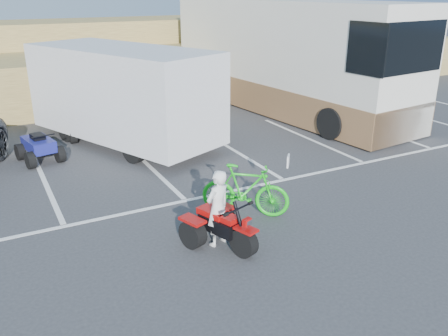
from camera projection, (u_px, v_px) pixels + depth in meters
name	position (u px, v px, depth m)	size (l,w,h in m)	color
ground	(237.00, 249.00, 8.86)	(100.00, 100.00, 0.00)	#343437
parking_stripes	(191.00, 171.00, 12.60)	(28.00, 5.16, 0.01)	white
grass_embankment	(69.00, 63.00, 21.17)	(40.00, 8.50, 3.10)	olive
red_trike_atv	(224.00, 246.00, 8.94)	(1.09, 1.45, 0.94)	#A60B09
rider	(218.00, 208.00, 8.77)	(0.55, 0.36, 1.49)	white
green_dirt_bike	(245.00, 190.00, 10.01)	(0.53, 1.88, 1.13)	#14BF19
cargo_trailer	(123.00, 93.00, 14.33)	(4.79, 6.76, 2.93)	silver
rv_motorhome	(284.00, 64.00, 18.45)	(4.12, 11.63, 4.09)	silver
quad_atv_blue	(41.00, 161.00, 13.35)	(1.00, 1.34, 0.87)	navy
quad_atv_green	(85.00, 137.00, 15.42)	(1.05, 1.41, 0.92)	#124F15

